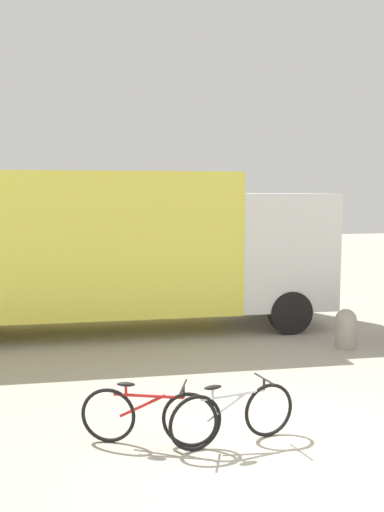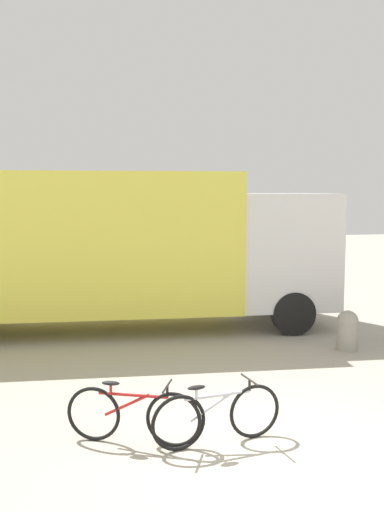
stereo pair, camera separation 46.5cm
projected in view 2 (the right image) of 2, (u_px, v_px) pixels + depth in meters
The scene contains 5 objects.
ground_plane at pixel (271, 452), 6.46m from camera, with size 60.00×60.00×0.00m, color #A8A091.
delivery_truck at pixel (101, 244), 12.06m from camera, with size 9.81×2.90×3.33m.
bicycle_near at pixel (133, 415), 6.64m from camera, with size 1.53×0.68×0.74m.
bicycle_middle at pixel (217, 415), 6.63m from camera, with size 1.61×0.45×0.74m.
bollard_far_bench at pixel (347, 329), 10.62m from camera, with size 0.40×0.40×0.74m.
Camera 2 is at (-2.07, -5.88, 2.94)m, focal length 40.00 mm.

